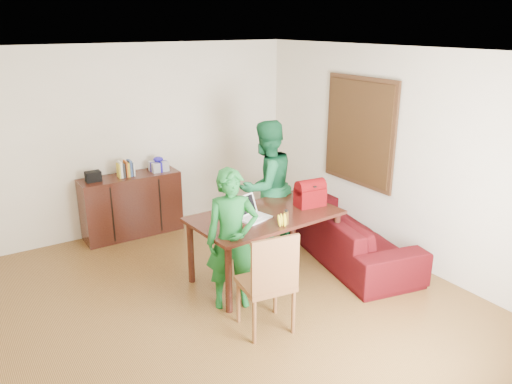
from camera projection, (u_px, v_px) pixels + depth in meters
room at (223, 191)px, 5.16m from camera, size 5.20×5.70×2.90m
table at (265, 223)px, 5.91m from camera, size 1.80×1.08×0.82m
chair at (266, 301)px, 5.00m from camera, size 0.55×0.54×1.08m
person_near at (232, 240)px, 5.29m from camera, size 0.67×0.56×1.56m
person_far at (266, 186)px, 6.65m from camera, size 0.96×0.81×1.78m
laptop at (255, 215)px, 5.72m from camera, size 0.40×0.33×0.25m
bananas at (282, 224)px, 5.53m from camera, size 0.17×0.13×0.06m
bottle at (286, 217)px, 5.57m from camera, size 0.07×0.07×0.17m
red_bag at (310, 195)px, 6.12m from camera, size 0.38×0.24×0.26m
sofa at (347, 232)px, 6.59m from camera, size 1.36×2.45×0.67m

